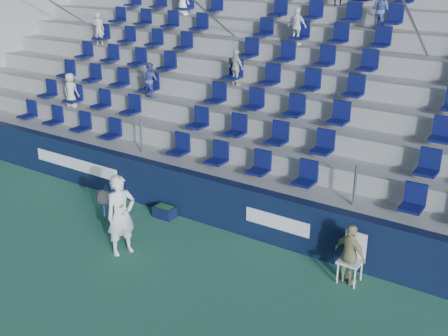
# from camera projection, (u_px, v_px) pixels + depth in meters

# --- Properties ---
(ground) EXTENTS (70.00, 70.00, 0.00)m
(ground) POSITION_uv_depth(u_px,v_px,m) (138.00, 287.00, 11.23)
(ground) COLOR #317353
(ground) RESTS_ON ground
(sponsor_wall) EXTENTS (24.00, 0.32, 1.20)m
(sponsor_wall) POSITION_uv_depth(u_px,v_px,m) (225.00, 205.00, 13.45)
(sponsor_wall) COLOR #0E1733
(sponsor_wall) RESTS_ON ground
(grandstand) EXTENTS (24.00, 8.17, 6.63)m
(grandstand) POSITION_uv_depth(u_px,v_px,m) (319.00, 98.00, 16.83)
(grandstand) COLOR gray
(grandstand) RESTS_ON ground
(tennis_player) EXTENTS (0.73, 0.79, 1.84)m
(tennis_player) POSITION_uv_depth(u_px,v_px,m) (121.00, 215.00, 12.20)
(tennis_player) COLOR silver
(tennis_player) RESTS_ON ground
(line_judge_chair) EXTENTS (0.45, 0.46, 1.03)m
(line_judge_chair) POSITION_uv_depth(u_px,v_px,m) (353.00, 254.00, 11.30)
(line_judge_chair) COLOR white
(line_judge_chair) RESTS_ON ground
(line_judge) EXTENTS (0.82, 0.55, 1.29)m
(line_judge) POSITION_uv_depth(u_px,v_px,m) (350.00, 255.00, 11.15)
(line_judge) COLOR tan
(line_judge) RESTS_ON ground
(ball_bin) EXTENTS (0.54, 0.35, 0.30)m
(ball_bin) POSITION_uv_depth(u_px,v_px,m) (165.00, 211.00, 14.11)
(ball_bin) COLOR black
(ball_bin) RESTS_ON ground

